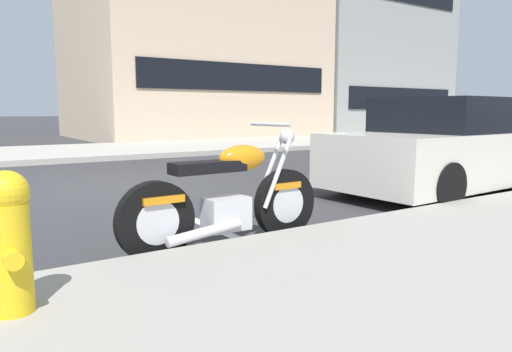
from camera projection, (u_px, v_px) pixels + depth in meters
The scene contains 8 objects.
ground_plane at pixel (117, 187), 7.86m from camera, with size 260.00×260.00×0.00m, color #333335.
sidewalk_far_curb at pixel (352, 140), 19.91m from camera, with size 120.00×5.00×0.14m, color #ADA89E.
parking_stall_stripe at pixel (223, 232), 4.90m from camera, with size 0.12×2.20×0.01m, color silver.
parked_motorcycle at pixel (228, 200), 4.29m from camera, with size 2.04×0.62×1.14m.
parked_car_behind_motorcycle at pixel (453, 147), 7.37m from camera, with size 4.42×1.99×1.44m.
fire_hydrant at pixel (9, 238), 2.56m from camera, with size 0.24×0.36×0.79m.
townhouse_mid_block at pixel (187, 12), 22.71m from camera, with size 10.33×9.61×11.95m.
townhouse_far_uphill at pixel (329, 61), 29.13m from camera, with size 9.10×11.52×8.67m.
Camera 1 is at (-2.34, -7.76, 1.24)m, focal length 33.27 mm.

